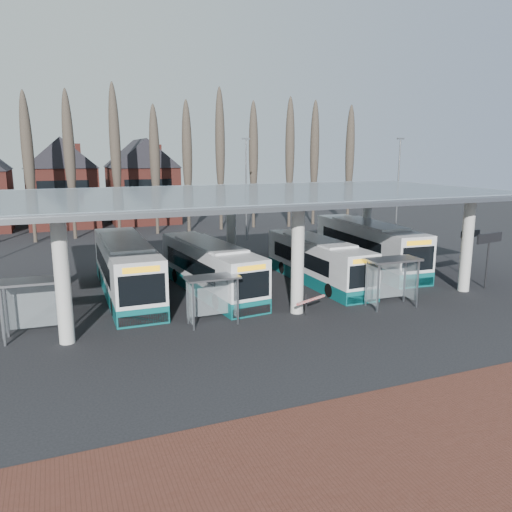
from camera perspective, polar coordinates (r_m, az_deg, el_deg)
name	(u,v)px	position (r m, az deg, el deg)	size (l,w,h in m)	color
ground	(319,327)	(25.98, 7.16, -8.02)	(140.00, 140.00, 0.00)	black
station_canopy	(259,202)	(31.82, 0.37, 6.21)	(32.00, 16.00, 6.34)	silver
poplar_row	(171,152)	(55.61, -9.70, 11.59)	(45.10, 1.10, 14.50)	#473D33
townhouse_row	(18,177)	(65.45, -25.52, 8.14)	(36.80, 10.30, 12.25)	maroon
lamp_post_b	(246,187)	(50.74, -1.13, 7.87)	(0.80, 0.16, 10.17)	slate
lamp_post_c	(398,187)	(52.39, 15.91, 7.55)	(0.80, 0.16, 10.17)	slate
bus_0	(126,269)	(32.09, -14.64, -1.42)	(2.79, 12.64, 3.51)	white
bus_1	(209,268)	(31.91, -5.35, -1.43)	(3.68, 11.70, 3.19)	white
bus_2	(317,262)	(34.33, 6.97, -0.64)	(2.47, 11.01, 3.05)	white
bus_3	(367,246)	(39.52, 12.60, 1.13)	(3.65, 12.89, 3.54)	white
shelter_0	(34,295)	(26.01, -24.04, -4.12)	(3.18, 1.71, 2.88)	gray
shelter_1	(212,289)	(25.85, -5.10, -3.77)	(2.75, 1.39, 2.55)	gray
shelter_2	(391,271)	(29.66, 15.16, -1.69)	(3.12, 1.66, 2.84)	gray
info_sign_0	(489,242)	(35.57, 25.10, 1.43)	(2.44, 0.55, 3.65)	black
info_sign_1	(470,237)	(41.15, 23.28, 2.03)	(2.00, 0.32, 2.97)	black
barrier	(310,301)	(27.06, 6.16, -5.14)	(2.21, 1.10, 1.18)	black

